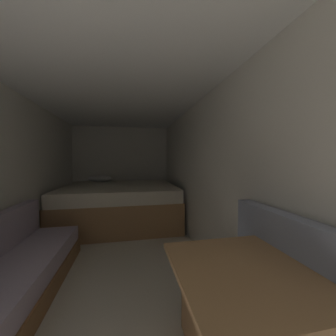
% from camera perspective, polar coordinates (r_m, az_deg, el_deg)
% --- Properties ---
extents(ground_plane, '(7.19, 7.19, 0.00)m').
position_cam_1_polar(ground_plane, '(2.64, -15.65, -26.35)').
color(ground_plane, beige).
extents(wall_back, '(2.38, 0.05, 2.09)m').
position_cam_1_polar(wall_back, '(4.94, -13.57, -0.27)').
color(wall_back, silver).
rests_on(wall_back, ground).
extents(wall_right, '(0.05, 5.19, 2.09)m').
position_cam_1_polar(wall_right, '(2.52, 11.51, -2.75)').
color(wall_right, silver).
rests_on(wall_right, ground).
extents(ceiling_slab, '(2.38, 5.19, 0.05)m').
position_cam_1_polar(ceiling_slab, '(2.47, -16.24, 22.32)').
color(ceiling_slab, white).
rests_on(ceiling_slab, wall_left).
extents(bed, '(2.16, 1.84, 0.92)m').
position_cam_1_polar(bed, '(4.05, -14.06, -10.33)').
color(bed, '#9E7247').
rests_on(bed, ground).
extents(dinette_table, '(0.63, 0.69, 0.75)m').
position_cam_1_polar(dinette_table, '(1.14, 21.13, -30.81)').
color(dinette_table, '#9E7247').
rests_on(dinette_table, ground).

